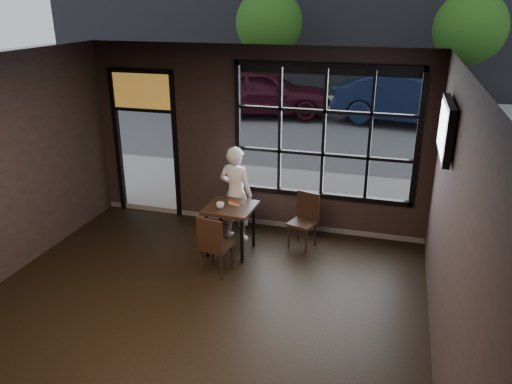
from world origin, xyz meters
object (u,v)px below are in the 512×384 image
(man, at_px, (236,194))
(cafe_table, at_px, (231,229))
(navy_car, at_px, (412,99))
(chair_near, at_px, (217,244))

(man, bearing_deg, cafe_table, 110.08)
(cafe_table, distance_m, man, 0.66)
(cafe_table, bearing_deg, man, 100.48)
(cafe_table, xyz_separation_m, navy_car, (2.82, 9.82, 0.50))
(man, xyz_separation_m, navy_car, (2.90, 9.31, 0.09))
(man, bearing_deg, navy_car, -95.83)
(cafe_table, relative_size, man, 0.49)
(chair_near, xyz_separation_m, navy_car, (2.81, 10.50, 0.43))
(man, bearing_deg, chair_near, 105.63)
(man, distance_m, navy_car, 9.75)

